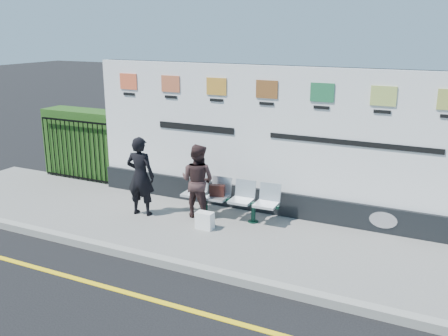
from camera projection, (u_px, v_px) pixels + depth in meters
The scene contains 12 objects.
ground at pixel (138, 296), 7.38m from camera, with size 80.00×80.00×0.00m, color black.
pavement at pixel (215, 232), 9.53m from camera, with size 14.00×3.00×0.12m, color slate.
kerb at pixel (174, 264), 8.23m from camera, with size 14.00×0.18×0.14m, color gray.
yellow_line at pixel (138, 296), 7.38m from camera, with size 14.00×0.10×0.01m, color yellow.
billboard at pixel (267, 151), 10.11m from camera, with size 8.00×0.30×3.00m.
hedge at pixel (88, 143), 12.77m from camera, with size 2.35×0.70×1.70m, color #214815.
railing at pixel (76, 150), 12.40m from camera, with size 2.05×0.06×1.54m, color black, non-canonical shape.
bench at pixel (229, 208), 10.02m from camera, with size 2.00×0.53×0.43m, color silver, non-canonical shape.
woman_left at pixel (141, 176), 10.07m from camera, with size 0.59×0.39×1.63m, color black.
woman_right at pixel (198, 181), 9.99m from camera, with size 0.73×0.57×1.50m, color #362322.
handbag_brown at pixel (217, 191), 10.03m from camera, with size 0.30×0.13×0.24m, color black.
carrier_bag_white at pixel (205, 220), 9.50m from camera, with size 0.33×0.20×0.33m, color white.
Camera 1 is at (4.04, -5.35, 3.84)m, focal length 40.00 mm.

